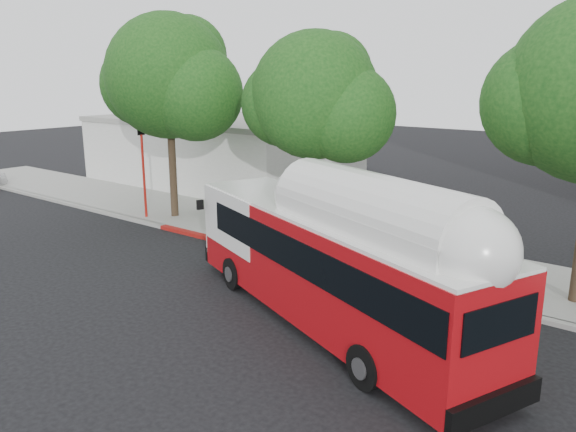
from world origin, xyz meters
name	(u,v)px	position (x,y,z in m)	size (l,w,h in m)	color
ground	(231,293)	(0.00, 0.00, 0.00)	(120.00, 120.00, 0.00)	black
sidewalk	(340,245)	(0.00, 6.50, 0.07)	(60.00, 5.00, 0.15)	gray
curb_strip	(302,261)	(0.00, 3.90, 0.07)	(60.00, 0.30, 0.15)	gray
red_curb_segment	(243,246)	(-3.00, 3.90, 0.08)	(10.00, 0.32, 0.16)	maroon
street_tree_left	(176,81)	(-8.53, 5.56, 6.60)	(6.67, 5.80, 9.74)	#2D2116
street_tree_mid	(324,101)	(-0.59, 6.06, 5.91)	(5.75, 5.00, 8.62)	#2D2116
low_commercial_bldg	(222,150)	(-14.00, 14.00, 2.15)	(16.20, 10.20, 4.25)	silver
transit_bus	(329,267)	(3.79, 0.00, 1.73)	(12.40, 6.70, 3.70)	#A60B11
signal_pole	(144,174)	(-9.93, 4.48, 2.25)	(0.12, 0.42, 4.39)	red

